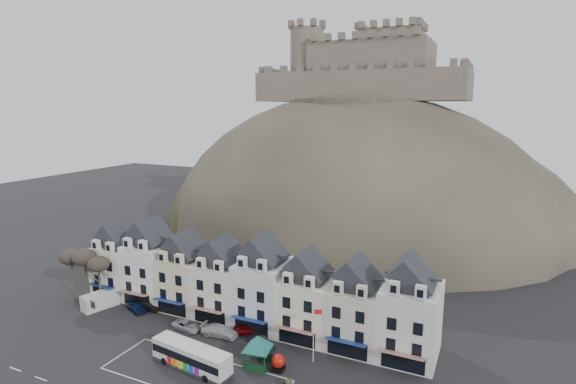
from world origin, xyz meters
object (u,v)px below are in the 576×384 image
object	(u,v)px
bus_shelter	(258,342)
red_buoy	(278,362)
car_black	(148,306)
bus	(191,356)
car_silver	(187,325)
car_charcoal	(261,342)
flagpole	(314,331)
car_maroon	(247,330)
car_navy	(136,307)
car_white	(220,331)
white_van	(100,300)

from	to	relation	value
bus_shelter	red_buoy	size ratio (longest dim) A/B	3.08
car_black	bus	bearing A→B (deg)	-125.90
car_silver	car_charcoal	distance (m)	11.61
flagpole	car_maroon	xyz separation A→B (m)	(-10.77, 2.38, -3.36)
car_silver	bus_shelter	bearing A→B (deg)	-97.45
bus_shelter	car_navy	xyz separation A→B (m)	(-24.01, 5.12, -2.39)
car_black	car_white	distance (m)	14.54
white_van	car_maroon	distance (m)	25.01
car_black	car_maroon	world-z (taller)	car_black
white_van	car_silver	size ratio (longest dim) A/B	1.29
flagpole	car_silver	bearing A→B (deg)	-179.64
bus_shelter	car_silver	distance (m)	14.15
white_van	car_white	distance (m)	21.72
car_silver	car_white	size ratio (longest dim) A/B	0.84
white_van	car_silver	world-z (taller)	white_van
bus	red_buoy	bearing A→B (deg)	30.37
bus	car_black	size ratio (longest dim) A/B	2.52
bus	car_maroon	bearing A→B (deg)	86.65
car_silver	car_maroon	world-z (taller)	car_maroon
bus_shelter	flagpole	xyz separation A→B (m)	(5.69, 3.79, 0.93)
bus_shelter	white_van	bearing A→B (deg)	164.30
white_van	car_charcoal	bearing A→B (deg)	17.21
car_maroon	bus	bearing A→B (deg)	146.75
bus_shelter	flagpole	bearing A→B (deg)	24.90
car_navy	car_black	distance (m)	1.73
car_black	car_navy	bearing A→B (deg)	123.76
white_van	car_maroon	size ratio (longest dim) A/B	1.44
white_van	car_white	size ratio (longest dim) A/B	1.08
red_buoy	flagpole	xyz separation A→B (m)	(3.12, 3.51, 3.00)
bus	red_buoy	world-z (taller)	bus
car_navy	car_maroon	bearing A→B (deg)	-63.19
flagpole	car_navy	xyz separation A→B (m)	(-29.71, 1.33, -3.32)
bus	red_buoy	size ratio (longest dim) A/B	5.40
red_buoy	car_maroon	bearing A→B (deg)	142.40
car_silver	white_van	bearing A→B (deg)	97.81
car_black	car_maroon	distance (m)	17.57
car_navy	car_white	world-z (taller)	car_white
flagpole	car_charcoal	distance (m)	8.26
car_white	car_maroon	size ratio (longest dim) A/B	1.33
bus	car_charcoal	world-z (taller)	bus
car_black	car_maroon	xyz separation A→B (m)	(17.57, 0.00, -0.04)
car_navy	car_black	size ratio (longest dim) A/B	0.98
car_white	car_charcoal	size ratio (longest dim) A/B	1.31
bus	car_navy	distance (m)	19.33
flagpole	white_van	bearing A→B (deg)	-179.81
flagpole	car_navy	world-z (taller)	flagpole
flagpole	car_black	world-z (taller)	flagpole
flagpole	car_silver	distance (m)	19.44
car_maroon	flagpole	bearing A→B (deg)	-125.36
car_black	bus_shelter	bearing A→B (deg)	-108.78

